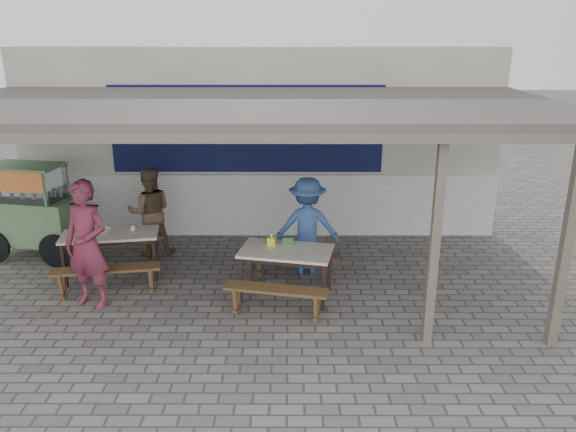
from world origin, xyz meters
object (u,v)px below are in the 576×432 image
at_px(bench_right_wall, 295,259).
at_px(patron_street_side, 87,244).
at_px(table_left, 110,238).
at_px(bench_left_street, 106,275).
at_px(donation_box, 288,240).
at_px(table_right, 286,255).
at_px(vendor_cart, 32,208).
at_px(condiment_jar, 133,228).
at_px(condiment_bowl, 105,230).
at_px(patron_wall_side, 150,212).
at_px(tissue_box, 272,241).
at_px(bench_left_wall, 117,243).
at_px(bench_right_street, 276,296).
at_px(patron_right_table, 307,226).

bearing_deg(bench_right_wall, patron_street_side, -151.23).
relative_size(table_left, patron_street_side, 0.84).
distance_m(bench_left_street, donation_box, 2.74).
height_order(table_right, vendor_cart, vendor_cart).
xyz_separation_m(vendor_cart, condiment_jar, (1.90, -0.70, -0.11)).
xyz_separation_m(bench_left_street, condiment_bowl, (-0.21, 0.73, 0.43)).
height_order(patron_wall_side, donation_box, patron_wall_side).
bearing_deg(patron_wall_side, tissue_box, 133.32).
bearing_deg(patron_wall_side, patron_street_side, 65.13).
height_order(table_left, bench_left_wall, table_left).
bearing_deg(bench_right_wall, table_right, -90.00).
xyz_separation_m(bench_right_street, bench_right_wall, (0.27, 1.30, 0.00)).
bearing_deg(donation_box, patron_right_table, 65.00).
bearing_deg(bench_left_street, patron_street_side, -124.87).
xyz_separation_m(bench_right_street, condiment_jar, (-2.32, 1.49, 0.45)).
relative_size(patron_street_side, patron_wall_side, 1.19).
distance_m(patron_wall_side, donation_box, 2.79).
distance_m(bench_left_street, bench_right_street, 2.62).
xyz_separation_m(bench_left_street, patron_wall_side, (0.29, 1.65, 0.44)).
distance_m(patron_wall_side, tissue_box, 2.61).
bearing_deg(patron_street_side, vendor_cart, 149.74).
relative_size(bench_left_wall, donation_box, 9.93).
height_order(patron_wall_side, tissue_box, patron_wall_side).
relative_size(bench_left_street, tissue_box, 13.78).
relative_size(table_left, patron_wall_side, 1.00).
bearing_deg(bench_left_wall, bench_right_street, -45.16).
relative_size(table_left, table_right, 1.08).
relative_size(vendor_cart, tissue_box, 18.22).
bearing_deg(table_right, patron_street_side, -163.14).
distance_m(patron_right_table, condiment_bowl, 3.21).
bearing_deg(patron_street_side, table_right, 24.03).
bearing_deg(bench_left_street, patron_wall_side, 70.39).
relative_size(table_left, tissue_box, 13.43).
distance_m(bench_left_wall, condiment_bowl, 0.72).
height_order(tissue_box, condiment_jar, tissue_box).
distance_m(tissue_box, condiment_bowl, 2.71).
distance_m(bench_left_wall, table_right, 3.19).
xyz_separation_m(patron_street_side, condiment_jar, (0.34, 1.10, -0.14)).
relative_size(bench_right_wall, tissue_box, 12.45).
relative_size(table_right, patron_right_table, 0.91).
distance_m(vendor_cart, patron_wall_side, 1.99).
relative_size(bench_left_street, table_right, 1.11).
bearing_deg(table_right, condiment_bowl, 177.06).
bearing_deg(patron_street_side, bench_left_wall, 112.08).
bearing_deg(patron_right_table, condiment_bowl, 3.43).
xyz_separation_m(vendor_cart, tissue_box, (4.14, -1.34, -0.09)).
bearing_deg(vendor_cart, bench_right_street, -17.10).
height_order(table_right, bench_right_wall, table_right).
relative_size(bench_right_wall, patron_right_table, 0.91).
xyz_separation_m(table_right, donation_box, (0.02, 0.24, 0.13)).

